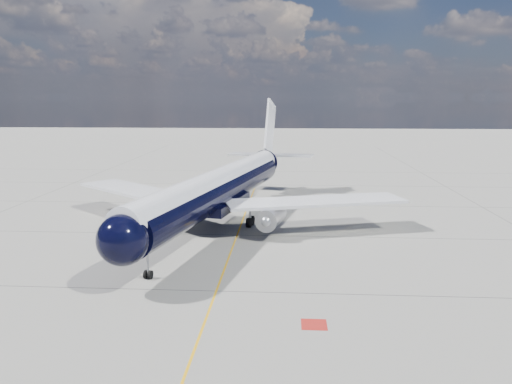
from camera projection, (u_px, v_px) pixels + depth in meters
The scene contains 4 objects.
ground at pixel (251, 197), 70.42m from camera, with size 320.00×320.00×0.00m, color gray.
taxiway_centerline at pixel (249, 204), 65.52m from camera, with size 0.16×160.00×0.01m, color #E19E0B.
red_marking at pixel (314, 324), 30.78m from camera, with size 1.60×1.60×0.01m, color maroon.
main_airliner at pixel (223, 187), 54.15m from camera, with size 38.17×47.08×13.72m.
Camera 1 is at (5.04, -38.88, 13.78)m, focal length 35.00 mm.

